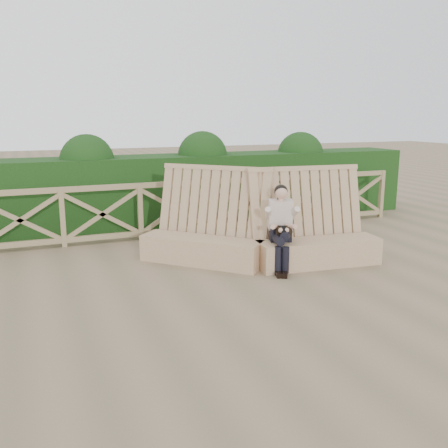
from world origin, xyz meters
name	(u,v)px	position (x,y,z in m)	size (l,w,h in m)	color
ground	(251,293)	(0.00, 0.00, 0.00)	(60.00, 60.00, 0.00)	brown
bench	(260,240)	(0.73, 1.23, 0.39)	(3.62, 2.21, 1.56)	#947955
woman	(281,224)	(0.90, 0.84, 0.71)	(0.55, 0.82, 1.32)	black
guardrail	(176,209)	(0.00, 3.50, 0.55)	(10.10, 0.09, 1.10)	olive
hedge	(160,190)	(0.00, 4.70, 0.75)	(12.00, 1.20, 1.50)	black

